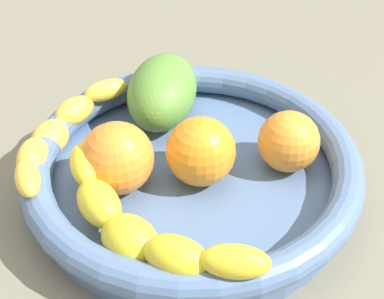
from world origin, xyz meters
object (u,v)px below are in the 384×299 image
(banana_draped_right, at_px, (57,134))
(orange_mid_right, at_px, (117,158))
(orange_front, at_px, (201,152))
(orange_mid_left, at_px, (289,141))
(mango_green, at_px, (162,91))
(fruit_bowl, at_px, (192,169))
(banana_draped_left, at_px, (139,227))

(banana_draped_right, relative_size, orange_mid_right, 2.81)
(orange_front, bearing_deg, orange_mid_left, 50.12)
(orange_mid_right, bearing_deg, mango_green, 108.99)
(orange_mid_left, bearing_deg, orange_mid_right, -132.10)
(orange_front, height_order, mango_green, mango_green)
(orange_mid_left, xyz_separation_m, mango_green, (-0.15, -0.01, 0.00))
(orange_front, bearing_deg, fruit_bowl, 177.83)
(orange_front, xyz_separation_m, mango_green, (-0.09, 0.06, 0.00))
(banana_draped_right, xyz_separation_m, orange_front, (0.13, 0.06, 0.01))
(banana_draped_right, distance_m, orange_mid_right, 0.08)
(fruit_bowl, relative_size, mango_green, 2.85)
(mango_green, bearing_deg, fruit_bowl, -33.87)
(fruit_bowl, xyz_separation_m, orange_mid_right, (-0.04, -0.06, 0.03))
(fruit_bowl, xyz_separation_m, banana_draped_left, (0.02, -0.10, 0.02))
(fruit_bowl, height_order, mango_green, mango_green)
(orange_front, distance_m, orange_mid_left, 0.09)
(fruit_bowl, xyz_separation_m, banana_draped_right, (-0.12, -0.06, 0.02))
(fruit_bowl, relative_size, orange_mid_right, 4.77)
(banana_draped_right, xyz_separation_m, orange_mid_right, (0.08, 0.00, 0.01))
(banana_draped_right, bearing_deg, orange_mid_right, 0.95)
(orange_front, relative_size, orange_mid_left, 1.10)
(banana_draped_right, relative_size, orange_mid_left, 3.20)
(fruit_bowl, distance_m, orange_mid_right, 0.08)
(fruit_bowl, bearing_deg, banana_draped_left, -76.52)
(banana_draped_right, height_order, mango_green, mango_green)
(orange_mid_left, relative_size, mango_green, 0.53)
(fruit_bowl, distance_m, banana_draped_left, 0.11)
(orange_mid_left, bearing_deg, fruit_bowl, -134.86)
(orange_mid_right, bearing_deg, orange_front, 45.40)
(banana_draped_left, bearing_deg, fruit_bowl, 103.48)
(mango_green, bearing_deg, orange_mid_right, -71.01)
(banana_draped_left, distance_m, mango_green, 0.19)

